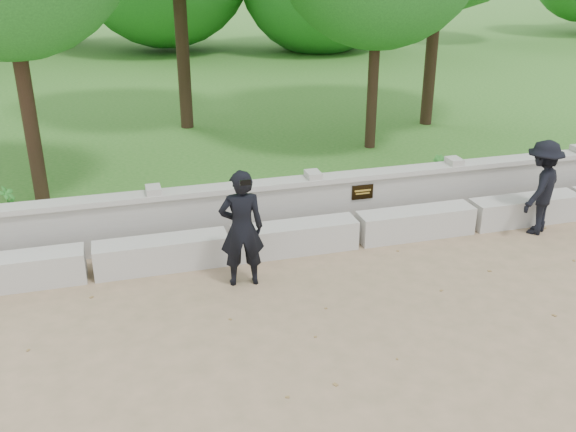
# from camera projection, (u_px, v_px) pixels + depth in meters

# --- Properties ---
(ground) EXTENTS (80.00, 80.00, 0.00)m
(ground) POSITION_uv_depth(u_px,v_px,m) (410.00, 304.00, 8.36)
(ground) COLOR #9C7E60
(ground) RESTS_ON ground
(lawn) EXTENTS (40.00, 22.00, 0.25)m
(lawn) POSITION_uv_depth(u_px,v_px,m) (219.00, 84.00, 20.69)
(lawn) COLOR #27611A
(lawn) RESTS_ON ground
(concrete_bench) EXTENTS (11.90, 0.45, 0.45)m
(concrete_bench) POSITION_uv_depth(u_px,v_px,m) (357.00, 230.00, 9.95)
(concrete_bench) COLOR #B5B2AB
(concrete_bench) RESTS_ON ground
(parapet_wall) EXTENTS (12.50, 0.35, 0.90)m
(parapet_wall) POSITION_uv_depth(u_px,v_px,m) (342.00, 200.00, 10.48)
(parapet_wall) COLOR #AAA7A0
(parapet_wall) RESTS_ON ground
(man_main) EXTENTS (0.64, 0.57, 1.65)m
(man_main) POSITION_uv_depth(u_px,v_px,m) (242.00, 228.00, 8.55)
(man_main) COLOR black
(man_main) RESTS_ON ground
(visitor_mid) EXTENTS (1.14, 1.03, 1.53)m
(visitor_mid) POSITION_uv_depth(u_px,v_px,m) (541.00, 188.00, 10.14)
(visitor_mid) COLOR black
(visitor_mid) RESTS_ON ground
(shrub_a) EXTENTS (0.33, 0.34, 0.53)m
(shrub_a) POSITION_uv_depth(u_px,v_px,m) (8.00, 202.00, 10.24)
(shrub_a) COLOR #30842D
(shrub_a) RESTS_ON lawn
(shrub_b) EXTENTS (0.39, 0.38, 0.56)m
(shrub_b) POSITION_uv_depth(u_px,v_px,m) (441.00, 171.00, 11.61)
(shrub_b) COLOR #30842D
(shrub_b) RESTS_ON lawn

